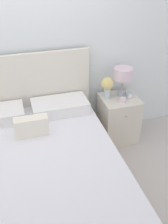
{
  "coord_description": "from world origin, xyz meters",
  "views": [
    {
      "loc": [
        -0.1,
        -2.91,
        2.24
      ],
      "look_at": [
        0.58,
        -0.59,
        0.72
      ],
      "focal_mm": 42.0,
      "sensor_mm": 36.0,
      "label": 1
    }
  ],
  "objects_px": {
    "table_lamp": "(123,76)",
    "flower_vase": "(107,85)",
    "bed": "(40,176)",
    "teacup": "(123,100)",
    "alarm_clock": "(129,95)",
    "nightstand": "(118,118)"
  },
  "relations": [
    {
      "from": "bed",
      "to": "alarm_clock",
      "type": "bearing_deg",
      "value": 29.81
    },
    {
      "from": "flower_vase",
      "to": "alarm_clock",
      "type": "bearing_deg",
      "value": -17.07
    },
    {
      "from": "flower_vase",
      "to": "teacup",
      "type": "bearing_deg",
      "value": -46.86
    },
    {
      "from": "bed",
      "to": "nightstand",
      "type": "height_order",
      "value": "bed"
    },
    {
      "from": "teacup",
      "to": "alarm_clock",
      "type": "relative_size",
      "value": 1.64
    },
    {
      "from": "bed",
      "to": "table_lamp",
      "type": "relative_size",
      "value": 5.74
    },
    {
      "from": "flower_vase",
      "to": "alarm_clock",
      "type": "distance_m",
      "value": 0.32
    },
    {
      "from": "nightstand",
      "to": "teacup",
      "type": "distance_m",
      "value": 0.35
    },
    {
      "from": "nightstand",
      "to": "flower_vase",
      "type": "distance_m",
      "value": 0.51
    },
    {
      "from": "flower_vase",
      "to": "bed",
      "type": "bearing_deg",
      "value": -140.9
    },
    {
      "from": "bed",
      "to": "flower_vase",
      "type": "bearing_deg",
      "value": 39.1
    },
    {
      "from": "flower_vase",
      "to": "table_lamp",
      "type": "bearing_deg",
      "value": 3.81
    },
    {
      "from": "nightstand",
      "to": "alarm_clock",
      "type": "bearing_deg",
      "value": -11.4
    },
    {
      "from": "teacup",
      "to": "alarm_clock",
      "type": "distance_m",
      "value": 0.14
    },
    {
      "from": "alarm_clock",
      "to": "nightstand",
      "type": "bearing_deg",
      "value": 168.6
    },
    {
      "from": "table_lamp",
      "to": "teacup",
      "type": "relative_size",
      "value": 3.15
    },
    {
      "from": "bed",
      "to": "table_lamp",
      "type": "height_order",
      "value": "bed"
    },
    {
      "from": "table_lamp",
      "to": "flower_vase",
      "type": "xyz_separation_m",
      "value": [
        -0.21,
        -0.01,
        -0.1
      ]
    },
    {
      "from": "table_lamp",
      "to": "teacup",
      "type": "bearing_deg",
      "value": -108.51
    },
    {
      "from": "table_lamp",
      "to": "flower_vase",
      "type": "distance_m",
      "value": 0.23
    },
    {
      "from": "table_lamp",
      "to": "alarm_clock",
      "type": "relative_size",
      "value": 5.16
    },
    {
      "from": "bed",
      "to": "nightstand",
      "type": "relative_size",
      "value": 3.5
    }
  ]
}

